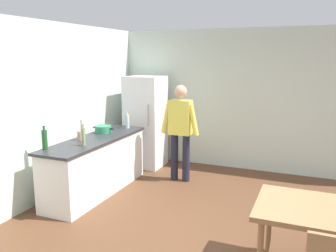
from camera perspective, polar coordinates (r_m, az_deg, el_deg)
ground_plane at (r=4.49m, az=5.08°, el=-17.80°), size 14.00×14.00×0.00m
wall_back at (r=6.90m, az=12.91°, el=4.08°), size 6.40×0.12×2.70m
wall_left at (r=5.52m, az=-20.64°, el=1.91°), size 0.12×5.60×2.70m
kitchen_counter at (r=5.80m, az=-11.58°, el=-6.28°), size 0.64×2.20×0.90m
refrigerator at (r=6.99m, az=-3.67°, el=0.69°), size 0.70×0.67×1.80m
person at (r=6.10m, az=2.02°, el=-0.09°), size 0.70×0.22×1.70m
dining_table at (r=3.77m, az=25.07°, el=-13.34°), size 1.40×0.90×0.75m
cooking_pot at (r=6.06m, az=-10.50°, el=-0.51°), size 0.40×0.28×0.12m
utensil_jar at (r=5.58m, az=-13.98°, el=-1.48°), size 0.11×0.11×0.32m
bottle_water_clear at (r=6.37m, az=-6.63°, el=0.76°), size 0.07×0.07×0.30m
bottle_wine_green at (r=5.15m, az=-19.43°, el=-2.07°), size 0.08×0.08×0.34m
bottle_oil_amber at (r=6.50m, az=-6.52°, el=0.88°), size 0.06×0.06×0.28m
bottle_vinegar_tall at (r=5.23m, az=-13.58°, el=-1.67°), size 0.06×0.06×0.32m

